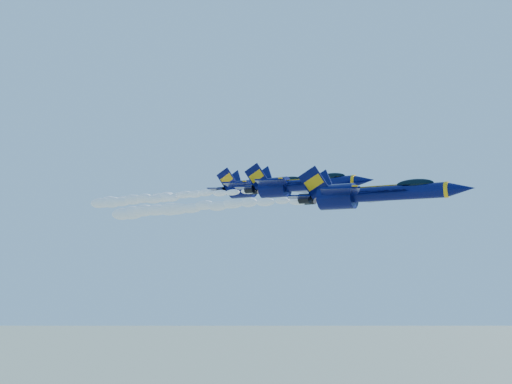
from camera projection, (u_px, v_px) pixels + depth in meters
The scene contains 6 objects.
jet_lead at pixel (370, 194), 55.39m from camera, with size 19.13×15.69×7.11m.
smoke_trail_jet_lead at pixel (197, 207), 67.50m from camera, with size 31.66×1.98×1.78m, color white.
jet_second at pixel (299, 185), 69.44m from camera, with size 18.95×15.55×7.04m.
smoke_trail_jet_second at pixel (167, 197), 81.52m from camera, with size 31.66×1.96×1.76m, color white.
jet_third at pixel (263, 187), 82.27m from camera, with size 19.54×16.03×7.26m.
smoke_trail_jet_third at pixel (152, 198), 94.47m from camera, with size 31.66×2.02×1.82m, color white.
Camera 1 is at (34.50, -67.49, 144.18)m, focal length 35.00 mm.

